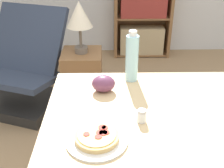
{
  "coord_description": "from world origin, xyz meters",
  "views": [
    {
      "loc": [
        -0.23,
        -1.03,
        1.5
      ],
      "look_at": [
        -0.2,
        0.15,
        0.83
      ],
      "focal_mm": 45.0,
      "sensor_mm": 36.0,
      "label": 1
    }
  ],
  "objects_px": {
    "side_table": "(83,81)",
    "salt_shaker": "(142,116)",
    "pizza_on_plate": "(97,138)",
    "lounge_chair_near": "(23,78)",
    "grape_bunch": "(103,84)",
    "bookshelf": "(143,0)",
    "drink_bottle": "(132,58)",
    "table_lamp": "(79,17)"
  },
  "relations": [
    {
      "from": "grape_bunch",
      "to": "bookshelf",
      "type": "distance_m",
      "value": 2.32
    },
    {
      "from": "salt_shaker",
      "to": "lounge_chair_near",
      "type": "bearing_deg",
      "value": 124.76
    },
    {
      "from": "salt_shaker",
      "to": "side_table",
      "type": "bearing_deg",
      "value": 106.03
    },
    {
      "from": "drink_bottle",
      "to": "bookshelf",
      "type": "xyz_separation_m",
      "value": [
        0.32,
        2.15,
        -0.19
      ]
    },
    {
      "from": "drink_bottle",
      "to": "bookshelf",
      "type": "height_order",
      "value": "bookshelf"
    },
    {
      "from": "grape_bunch",
      "to": "drink_bottle",
      "type": "relative_size",
      "value": 0.42
    },
    {
      "from": "salt_shaker",
      "to": "bookshelf",
      "type": "bearing_deg",
      "value": 83.02
    },
    {
      "from": "side_table",
      "to": "lounge_chair_near",
      "type": "bearing_deg",
      "value": 174.0
    },
    {
      "from": "bookshelf",
      "to": "lounge_chair_near",
      "type": "bearing_deg",
      "value": -135.48
    },
    {
      "from": "lounge_chair_near",
      "to": "bookshelf",
      "type": "xyz_separation_m",
      "value": [
        1.23,
        1.21,
        0.42
      ]
    },
    {
      "from": "pizza_on_plate",
      "to": "lounge_chair_near",
      "type": "distance_m",
      "value": 1.69
    },
    {
      "from": "grape_bunch",
      "to": "lounge_chair_near",
      "type": "height_order",
      "value": "lounge_chair_near"
    },
    {
      "from": "grape_bunch",
      "to": "table_lamp",
      "type": "distance_m",
      "value": 1.02
    },
    {
      "from": "pizza_on_plate",
      "to": "bookshelf",
      "type": "bearing_deg",
      "value": 79.39
    },
    {
      "from": "pizza_on_plate",
      "to": "side_table",
      "type": "relative_size",
      "value": 0.43
    },
    {
      "from": "drink_bottle",
      "to": "table_lamp",
      "type": "bearing_deg",
      "value": 111.48
    },
    {
      "from": "salt_shaker",
      "to": "bookshelf",
      "type": "height_order",
      "value": "bookshelf"
    },
    {
      "from": "side_table",
      "to": "salt_shaker",
      "type": "bearing_deg",
      "value": -73.97
    },
    {
      "from": "side_table",
      "to": "pizza_on_plate",
      "type": "bearing_deg",
      "value": -82.74
    },
    {
      "from": "salt_shaker",
      "to": "lounge_chair_near",
      "type": "relative_size",
      "value": 0.06
    },
    {
      "from": "pizza_on_plate",
      "to": "grape_bunch",
      "type": "relative_size",
      "value": 2.07
    },
    {
      "from": "grape_bunch",
      "to": "table_lamp",
      "type": "bearing_deg",
      "value": 101.19
    },
    {
      "from": "bookshelf",
      "to": "table_lamp",
      "type": "distance_m",
      "value": 1.44
    },
    {
      "from": "side_table",
      "to": "table_lamp",
      "type": "height_order",
      "value": "table_lamp"
    },
    {
      "from": "drink_bottle",
      "to": "salt_shaker",
      "type": "relative_size",
      "value": 4.69
    },
    {
      "from": "bookshelf",
      "to": "side_table",
      "type": "height_order",
      "value": "bookshelf"
    },
    {
      "from": "pizza_on_plate",
      "to": "lounge_chair_near",
      "type": "relative_size",
      "value": 0.26
    },
    {
      "from": "lounge_chair_near",
      "to": "table_lamp",
      "type": "relative_size",
      "value": 2.17
    },
    {
      "from": "pizza_on_plate",
      "to": "grape_bunch",
      "type": "bearing_deg",
      "value": 86.64
    },
    {
      "from": "bookshelf",
      "to": "pizza_on_plate",
      "type": "bearing_deg",
      "value": -100.61
    },
    {
      "from": "bookshelf",
      "to": "table_lamp",
      "type": "xyz_separation_m",
      "value": [
        -0.67,
        -1.26,
        0.16
      ]
    },
    {
      "from": "lounge_chair_near",
      "to": "grape_bunch",
      "type": "bearing_deg",
      "value": -35.36
    },
    {
      "from": "drink_bottle",
      "to": "lounge_chair_near",
      "type": "xyz_separation_m",
      "value": [
        -0.9,
        0.94,
        -0.62
      ]
    },
    {
      "from": "grape_bunch",
      "to": "drink_bottle",
      "type": "distance_m",
      "value": 0.21
    },
    {
      "from": "salt_shaker",
      "to": "table_lamp",
      "type": "bearing_deg",
      "value": 106.03
    },
    {
      "from": "salt_shaker",
      "to": "grape_bunch",
      "type": "bearing_deg",
      "value": 122.35
    },
    {
      "from": "bookshelf",
      "to": "table_lamp",
      "type": "height_order",
      "value": "bookshelf"
    },
    {
      "from": "grape_bunch",
      "to": "bookshelf",
      "type": "xyz_separation_m",
      "value": [
        0.47,
        2.27,
        -0.1
      ]
    },
    {
      "from": "drink_bottle",
      "to": "bookshelf",
      "type": "bearing_deg",
      "value": 81.44
    },
    {
      "from": "lounge_chair_near",
      "to": "side_table",
      "type": "bearing_deg",
      "value": 13.32
    },
    {
      "from": "table_lamp",
      "to": "pizza_on_plate",
      "type": "bearing_deg",
      "value": -82.74
    },
    {
      "from": "pizza_on_plate",
      "to": "bookshelf",
      "type": "xyz_separation_m",
      "value": [
        0.5,
        2.65,
        -0.08
      ]
    }
  ]
}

